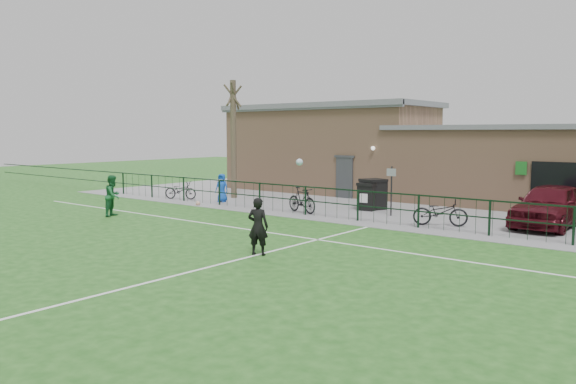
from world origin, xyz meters
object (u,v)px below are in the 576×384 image
Objects in this scene: bicycle_e at (440,212)px; car_maroon at (550,205)px; outfield_player at (113,196)px; bicycle_d at (302,200)px; bare_tree at (233,140)px; ball_ground at (198,203)px; wheelie_bin_left at (369,197)px; bicycle_c at (180,190)px; sign_post at (391,191)px; spectator_child at (222,188)px; wheelie_bin_right at (373,195)px.

car_maroon is at bearing -78.12° from bicycle_e.
bicycle_d is at bearing -71.04° from outfield_player.
car_maroon reaches higher than bicycle_d.
ball_ground is at bearing -76.10° from bare_tree.
wheelie_bin_left reaches higher than bicycle_c.
bicycle_d is at bearing 11.17° from ball_ground.
sign_post reaches higher than outfield_player.
spectator_child is at bearing -169.29° from car_maroon.
car_maroon reaches higher than ball_ground.
bicycle_c reaches higher than ball_ground.
outfield_player is at bearing -109.77° from wheelie_bin_right.
car_maroon is 2.55× the size of bicycle_d.
wheelie_bin_right is 7.23m from car_maroon.
wheelie_bin_left is at bearing -68.08° from outfield_player.
bicycle_e is at bearing -88.33° from outfield_player.
spectator_child is (-7.00, -1.99, 0.13)m from wheelie_bin_left.
spectator_child is (-8.58, -1.07, -0.31)m from sign_post.
car_maroon reaches higher than wheelie_bin_left.
bicycle_e is (4.11, -2.31, -0.12)m from wheelie_bin_right.
wheelie_bin_right reaches higher than bicycle_d.
car_maroon is at bearing 11.27° from sign_post.
bicycle_e is at bearing -7.96° from bare_tree.
spectator_child is (2.46, 0.49, 0.24)m from bicycle_c.
bicycle_c is 2.52m from spectator_child.
bare_tree reaches higher than outfield_player.
spectator_child is 1.66m from ball_ground.
bicycle_d reaches higher than bicycle_e.
outfield_player is (-11.35, -5.90, 0.31)m from bicycle_e.
bicycle_d is (-3.32, -1.58, -0.46)m from sign_post.
wheelie_bin_left is 4.61m from bicycle_e.
car_maroon is at bearing -86.47° from outfield_player.
bicycle_e is at bearing 7.80° from ball_ground.
bare_tree reaches higher than car_maroon.
car_maroon is 3.85m from bicycle_e.
wheelie_bin_left is (7.79, 0.34, -2.43)m from bare_tree.
wheelie_bin_right is at bearing 36.98° from bicycle_e.
wheelie_bin_left is at bearing -176.37° from car_maroon.
spectator_child reaches higher than bicycle_c.
wheelie_bin_left is 7.28m from spectator_child.
wheelie_bin_left is 0.65× the size of bicycle_c.
bicycle_c is at bearing -3.15° from outfield_player.
bicycle_c is 13.62m from bicycle_e.
bare_tree reaches higher than wheelie_bin_left.
bicycle_d is at bearing -19.63° from bare_tree.
bare_tree is at bearing 176.48° from sign_post.
car_maroon is 2.38× the size of bicycle_e.
outfield_player is (-14.47, -8.13, 0.03)m from car_maroon.
wheelie_bin_right is 0.75× the size of outfield_player.
outfield_player reaches higher than ball_ground.
outfield_player is at bearing 93.84° from bicycle_e.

